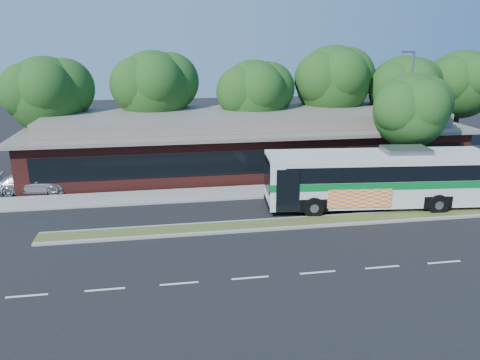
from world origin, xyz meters
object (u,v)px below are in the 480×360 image
at_px(lamp_post, 407,116).
at_px(sidewalk_tree, 415,109).
at_px(sedan, 33,183).
at_px(transit_bus, 378,175).

height_order(lamp_post, sidewalk_tree, lamp_post).
bearing_deg(sidewalk_tree, sedan, 173.84).
bearing_deg(sedan, lamp_post, -92.91).
distance_m(lamp_post, sedan, 25.13).
bearing_deg(sedan, transit_bus, -103.32).
xyz_separation_m(lamp_post, transit_bus, (-3.50, -3.61, -2.85)).
distance_m(transit_bus, sidewalk_tree, 6.44).
height_order(transit_bus, sidewalk_tree, sidewalk_tree).
xyz_separation_m(lamp_post, sedan, (-24.61, 2.84, -4.23)).
bearing_deg(transit_bus, sedan, 168.32).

